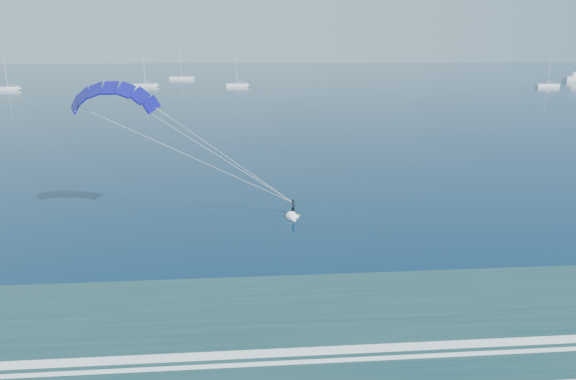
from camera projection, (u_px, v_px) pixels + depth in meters
The scene contains 6 objects.
kitesurfer_rig at pixel (210, 151), 43.87m from camera, with size 20.10×8.04×14.22m.
sailboat_0 at pixel (8, 88), 183.46m from camera, with size 7.65×2.40×10.55m.
sailboat_1 at pixel (145, 85), 197.76m from camera, with size 9.02×2.40×12.34m.
sailboat_2 at pixel (181, 78), 240.25m from camera, with size 10.91×2.40×14.41m.
sailboat_3 at pixel (237, 85), 198.85m from camera, with size 8.16×2.40×11.40m.
sailboat_4 at pixel (547, 85), 196.99m from camera, with size 8.65×2.40×11.73m.
Camera 1 is at (-2.81, -14.42, 15.94)m, focal length 32.00 mm.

